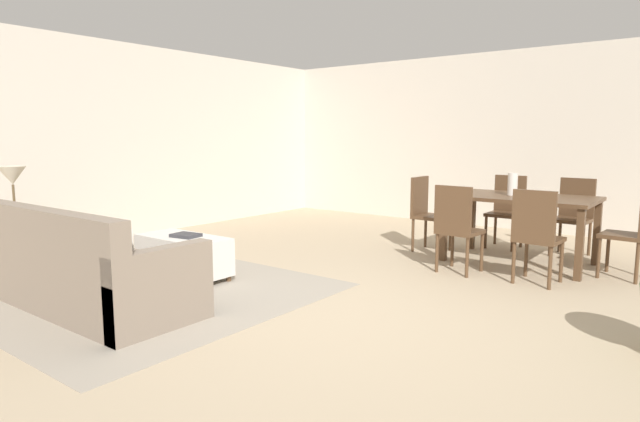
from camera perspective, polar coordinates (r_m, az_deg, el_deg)
ground_plane at (r=4.29m, az=2.61°, el=-11.32°), size 10.80×10.80×0.00m
wall_back at (r=8.64m, az=22.22°, el=6.92°), size 9.00×0.12×2.70m
wall_left at (r=7.82m, az=-23.28°, el=6.82°), size 0.12×11.00×2.70m
area_rug at (r=5.29m, az=-18.45°, el=-7.95°), size 3.00×2.80×0.01m
couch at (r=4.91m, az=-23.95°, el=-5.93°), size 2.16×0.86×0.86m
ottoman_table at (r=5.55m, az=-14.26°, el=-4.50°), size 0.98×0.47×0.43m
side_table at (r=6.14m, az=-29.57°, el=-1.95°), size 0.40×0.40×0.60m
table_lamp at (r=6.08m, az=-29.91°, el=3.07°), size 0.26×0.26×0.53m
dining_table at (r=6.37m, az=20.54°, el=0.69°), size 1.55×0.95×0.76m
dining_chair_near_left at (r=5.70m, az=14.34°, el=-1.35°), size 0.42×0.42×0.92m
dining_chair_near_right at (r=5.49m, az=22.02°, el=-2.03°), size 0.42×0.42×0.92m
dining_chair_far_left at (r=7.28m, az=19.28°, el=0.42°), size 0.40×0.40×0.92m
dining_chair_far_right at (r=7.08m, az=25.39°, el=-0.10°), size 0.43×0.43×0.92m
dining_chair_head_east at (r=6.13m, az=30.40°, el=-1.56°), size 0.43×0.43×0.92m
dining_chair_head_west at (r=6.78m, az=11.23°, el=0.20°), size 0.40×0.40×0.92m
vase_centerpiece at (r=6.38m, az=19.80°, el=2.70°), size 0.11×0.11×0.25m
book_on_ottoman at (r=5.46m, az=-14.09°, el=-2.52°), size 0.29×0.23×0.03m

